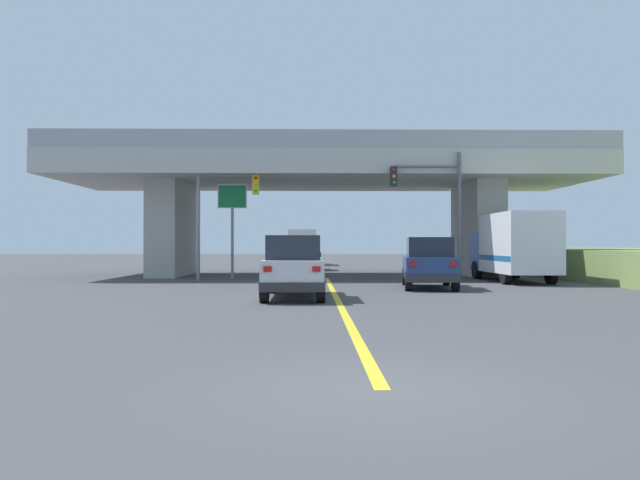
{
  "coord_description": "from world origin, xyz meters",
  "views": [
    {
      "loc": [
        -0.87,
        -7.19,
        1.73
      ],
      "look_at": [
        -0.38,
        21.91,
        1.96
      ],
      "focal_mm": 34.01,
      "sensor_mm": 36.0,
      "label": 1
    }
  ],
  "objects_px": {
    "traffic_signal_farside": "(218,204)",
    "traffic_signal_nearside": "(437,199)",
    "suv_lead": "(294,267)",
    "sedan_oncoming": "(306,255)",
    "box_truck": "(514,246)",
    "highway_sign": "(232,208)",
    "semi_truck_distant": "(302,247)",
    "suv_crossing": "(429,263)"
  },
  "relations": [
    {
      "from": "sedan_oncoming",
      "to": "box_truck",
      "type": "bearing_deg",
      "value": -53.85
    },
    {
      "from": "suv_crossing",
      "to": "semi_truck_distant",
      "type": "height_order",
      "value": "semi_truck_distant"
    },
    {
      "from": "sedan_oncoming",
      "to": "traffic_signal_farside",
      "type": "height_order",
      "value": "traffic_signal_farside"
    },
    {
      "from": "box_truck",
      "to": "suv_lead",
      "type": "bearing_deg",
      "value": -140.13
    },
    {
      "from": "suv_lead",
      "to": "semi_truck_distant",
      "type": "height_order",
      "value": "semi_truck_distant"
    },
    {
      "from": "suv_crossing",
      "to": "sedan_oncoming",
      "type": "relative_size",
      "value": 1.05
    },
    {
      "from": "box_truck",
      "to": "traffic_signal_nearside",
      "type": "height_order",
      "value": "traffic_signal_nearside"
    },
    {
      "from": "box_truck",
      "to": "highway_sign",
      "type": "xyz_separation_m",
      "value": [
        -13.44,
        2.26,
        1.94
      ]
    },
    {
      "from": "suv_crossing",
      "to": "box_truck",
      "type": "relative_size",
      "value": 0.69
    },
    {
      "from": "sedan_oncoming",
      "to": "traffic_signal_nearside",
      "type": "bearing_deg",
      "value": -63.54
    },
    {
      "from": "suv_lead",
      "to": "traffic_signal_nearside",
      "type": "height_order",
      "value": "traffic_signal_nearside"
    },
    {
      "from": "suv_crossing",
      "to": "sedan_oncoming",
      "type": "distance_m",
      "value": 18.28
    },
    {
      "from": "semi_truck_distant",
      "to": "highway_sign",
      "type": "bearing_deg",
      "value": -98.44
    },
    {
      "from": "box_truck",
      "to": "traffic_signal_nearside",
      "type": "xyz_separation_m",
      "value": [
        -3.46,
        0.67,
        2.27
      ]
    },
    {
      "from": "traffic_signal_farside",
      "to": "highway_sign",
      "type": "xyz_separation_m",
      "value": [
        0.57,
        0.91,
        -0.12
      ]
    },
    {
      "from": "suv_lead",
      "to": "traffic_signal_farside",
      "type": "distance_m",
      "value": 10.87
    },
    {
      "from": "suv_crossing",
      "to": "sedan_oncoming",
      "type": "xyz_separation_m",
      "value": [
        -4.99,
        17.58,
        0.0
      ]
    },
    {
      "from": "suv_lead",
      "to": "semi_truck_distant",
      "type": "xyz_separation_m",
      "value": [
        -0.12,
        32.61,
        0.56
      ]
    },
    {
      "from": "semi_truck_distant",
      "to": "suv_lead",
      "type": "bearing_deg",
      "value": -89.78
    },
    {
      "from": "suv_lead",
      "to": "traffic_signal_nearside",
      "type": "bearing_deg",
      "value": 53.97
    },
    {
      "from": "box_truck",
      "to": "traffic_signal_nearside",
      "type": "distance_m",
      "value": 4.19
    },
    {
      "from": "suv_lead",
      "to": "highway_sign",
      "type": "height_order",
      "value": "highway_sign"
    },
    {
      "from": "box_truck",
      "to": "traffic_signal_farside",
      "type": "distance_m",
      "value": 14.23
    },
    {
      "from": "box_truck",
      "to": "sedan_oncoming",
      "type": "height_order",
      "value": "box_truck"
    },
    {
      "from": "box_truck",
      "to": "sedan_oncoming",
      "type": "xyz_separation_m",
      "value": [
        -9.8,
        13.42,
        -0.64
      ]
    },
    {
      "from": "box_truck",
      "to": "traffic_signal_farside",
      "type": "xyz_separation_m",
      "value": [
        -14.01,
        1.35,
        2.06
      ]
    },
    {
      "from": "highway_sign",
      "to": "sedan_oncoming",
      "type": "bearing_deg",
      "value": 71.92
    },
    {
      "from": "traffic_signal_farside",
      "to": "suv_crossing",
      "type": "bearing_deg",
      "value": -30.95
    },
    {
      "from": "sedan_oncoming",
      "to": "traffic_signal_farside",
      "type": "relative_size",
      "value": 0.76
    },
    {
      "from": "suv_crossing",
      "to": "highway_sign",
      "type": "distance_m",
      "value": 11.07
    },
    {
      "from": "suv_lead",
      "to": "traffic_signal_farside",
      "type": "xyz_separation_m",
      "value": [
        -3.95,
        9.76,
        2.7
      ]
    },
    {
      "from": "sedan_oncoming",
      "to": "traffic_signal_farside",
      "type": "distance_m",
      "value": 13.06
    },
    {
      "from": "suv_lead",
      "to": "semi_truck_distant",
      "type": "relative_size",
      "value": 0.74
    },
    {
      "from": "highway_sign",
      "to": "traffic_signal_farside",
      "type": "bearing_deg",
      "value": -122.06
    },
    {
      "from": "traffic_signal_farside",
      "to": "suv_lead",
      "type": "bearing_deg",
      "value": -67.98
    },
    {
      "from": "traffic_signal_farside",
      "to": "traffic_signal_nearside",
      "type": "bearing_deg",
      "value": -3.68
    },
    {
      "from": "sedan_oncoming",
      "to": "traffic_signal_farside",
      "type": "bearing_deg",
      "value": -109.24
    },
    {
      "from": "traffic_signal_nearside",
      "to": "traffic_signal_farside",
      "type": "xyz_separation_m",
      "value": [
        -10.55,
        0.68,
        -0.21
      ]
    },
    {
      "from": "box_truck",
      "to": "highway_sign",
      "type": "height_order",
      "value": "highway_sign"
    },
    {
      "from": "suv_crossing",
      "to": "highway_sign",
      "type": "xyz_separation_m",
      "value": [
        -8.63,
        6.42,
        2.58
      ]
    },
    {
      "from": "traffic_signal_nearside",
      "to": "highway_sign",
      "type": "xyz_separation_m",
      "value": [
        -9.99,
        1.59,
        -0.33
      ]
    },
    {
      "from": "sedan_oncoming",
      "to": "highway_sign",
      "type": "height_order",
      "value": "highway_sign"
    }
  ]
}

